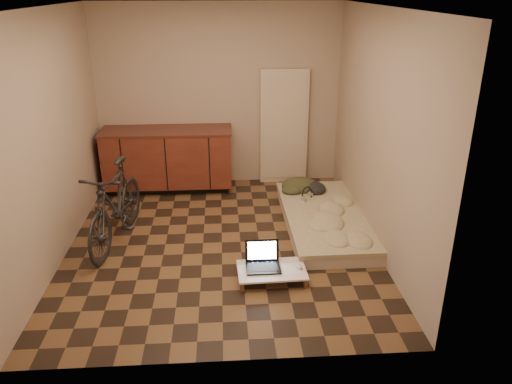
{
  "coord_description": "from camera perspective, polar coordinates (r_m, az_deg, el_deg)",
  "views": [
    {
      "loc": [
        0.05,
        -5.19,
        2.81
      ],
      "look_at": [
        0.42,
        0.19,
        0.55
      ],
      "focal_mm": 35.0,
      "sensor_mm": 36.0,
      "label": 1
    }
  ],
  "objects": [
    {
      "name": "room_shell",
      "position": [
        5.4,
        -4.3,
        6.44
      ],
      "size": [
        3.5,
        4.0,
        2.6
      ],
      "color": "brown",
      "rests_on": "ground"
    },
    {
      "name": "futon",
      "position": [
        6.3,
        7.95,
        -3.07
      ],
      "size": [
        1.02,
        2.1,
        0.18
      ],
      "rotation": [
        0.0,
        0.0,
        0.01
      ],
      "color": "beige",
      "rests_on": "ground"
    },
    {
      "name": "clothing_pile",
      "position": [
        6.89,
        5.49,
        1.16
      ],
      "size": [
        0.54,
        0.45,
        0.22
      ],
      "primitive_type": null,
      "rotation": [
        0.0,
        0.0,
        0.01
      ],
      "color": "#343720",
      "rests_on": "futon"
    },
    {
      "name": "headphones",
      "position": [
        6.61,
        5.87,
        -0.15
      ],
      "size": [
        0.3,
        0.3,
        0.15
      ],
      "primitive_type": null,
      "rotation": [
        0.0,
        0.0,
        0.69
      ],
      "color": "black",
      "rests_on": "futon"
    },
    {
      "name": "mouse",
      "position": [
        5.18,
        4.9,
        -8.47
      ],
      "size": [
        0.1,
        0.12,
        0.04
      ],
      "primitive_type": "ellipsoid",
      "rotation": [
        0.0,
        0.0,
        0.45
      ],
      "color": "silver",
      "rests_on": "lap_desk"
    },
    {
      "name": "bicycle",
      "position": [
        5.89,
        -15.83,
        -0.99
      ],
      "size": [
        0.75,
        1.69,
        1.05
      ],
      "primitive_type": "imported",
      "rotation": [
        0.0,
        0.0,
        -0.17
      ],
      "color": "black",
      "rests_on": "ground"
    },
    {
      "name": "laptop",
      "position": [
        5.18,
        0.78,
        -7.97
      ],
      "size": [
        0.35,
        0.32,
        0.24
      ],
      "rotation": [
        0.0,
        0.0,
        0.01
      ],
      "color": "black",
      "rests_on": "lap_desk"
    },
    {
      "name": "cabinets",
      "position": [
        7.32,
        -9.99,
        3.72
      ],
      "size": [
        1.84,
        0.62,
        0.91
      ],
      "color": "black",
      "rests_on": "ground"
    },
    {
      "name": "lap_desk",
      "position": [
        5.16,
        1.8,
        -8.95
      ],
      "size": [
        0.71,
        0.47,
        0.12
      ],
      "rotation": [
        0.0,
        0.0,
        0.03
      ],
      "color": "brown",
      "rests_on": "ground"
    },
    {
      "name": "appliance_panel",
      "position": [
        7.45,
        3.2,
        7.44
      ],
      "size": [
        0.7,
        0.1,
        1.7
      ],
      "primitive_type": "cube",
      "color": "beige",
      "rests_on": "ground"
    }
  ]
}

